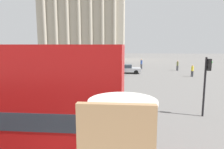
{
  "coord_description": "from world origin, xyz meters",
  "views": [
    {
      "loc": [
        1.05,
        -2.0,
        4.33
      ],
      "look_at": [
        -0.47,
        15.93,
        1.64
      ],
      "focal_mm": 32.0,
      "sensor_mm": 36.0,
      "label": 1
    }
  ],
  "objects_px": {
    "pedestrian_yellow": "(192,70)",
    "pedestrian_olive": "(178,65)",
    "car_silver": "(126,69)",
    "traffic_light_mid": "(92,65)",
    "plaza_building_left": "(85,15)",
    "pedestrian_blue": "(141,63)",
    "cafe_dining_table": "(123,122)",
    "traffic_light_far": "(84,59)",
    "traffic_light_near": "(206,78)",
    "car_black": "(109,70)"
  },
  "relations": [
    {
      "from": "car_black",
      "to": "pedestrian_olive",
      "type": "distance_m",
      "value": 12.56
    },
    {
      "from": "car_black",
      "to": "pedestrian_yellow",
      "type": "xyz_separation_m",
      "value": [
        11.55,
        -0.61,
        0.24
      ]
    },
    {
      "from": "cafe_dining_table",
      "to": "pedestrian_yellow",
      "type": "xyz_separation_m",
      "value": [
        8.7,
        26.14,
        -2.73
      ]
    },
    {
      "from": "plaza_building_left",
      "to": "pedestrian_olive",
      "type": "xyz_separation_m",
      "value": [
        20.75,
        -23.8,
        -11.63
      ]
    },
    {
      "from": "cafe_dining_table",
      "to": "traffic_light_mid",
      "type": "relative_size",
      "value": 0.21
    },
    {
      "from": "traffic_light_mid",
      "to": "pedestrian_yellow",
      "type": "distance_m",
      "value": 14.57
    },
    {
      "from": "traffic_light_mid",
      "to": "car_black",
      "type": "xyz_separation_m",
      "value": [
        0.85,
        8.13,
        -1.58
      ]
    },
    {
      "from": "cafe_dining_table",
      "to": "pedestrian_blue",
      "type": "xyz_separation_m",
      "value": [
        2.3,
        34.34,
        -2.62
      ]
    },
    {
      "from": "car_silver",
      "to": "pedestrian_yellow",
      "type": "height_order",
      "value": "pedestrian_yellow"
    },
    {
      "from": "car_silver",
      "to": "pedestrian_blue",
      "type": "relative_size",
      "value": 2.32
    },
    {
      "from": "traffic_light_far",
      "to": "pedestrian_yellow",
      "type": "bearing_deg",
      "value": 0.27
    },
    {
      "from": "car_black",
      "to": "pedestrian_yellow",
      "type": "distance_m",
      "value": 11.57
    },
    {
      "from": "car_black",
      "to": "pedestrian_olive",
      "type": "bearing_deg",
      "value": 67.38
    },
    {
      "from": "car_silver",
      "to": "pedestrian_olive",
      "type": "bearing_deg",
      "value": 153.77
    },
    {
      "from": "traffic_light_mid",
      "to": "traffic_light_far",
      "type": "distance_m",
      "value": 7.9
    },
    {
      "from": "traffic_light_mid",
      "to": "car_black",
      "type": "height_order",
      "value": "traffic_light_mid"
    },
    {
      "from": "pedestrian_yellow",
      "to": "car_silver",
      "type": "bearing_deg",
      "value": 152.19
    },
    {
      "from": "pedestrian_yellow",
      "to": "pedestrian_blue",
      "type": "height_order",
      "value": "pedestrian_blue"
    },
    {
      "from": "pedestrian_olive",
      "to": "pedestrian_blue",
      "type": "height_order",
      "value": "pedestrian_blue"
    },
    {
      "from": "traffic_light_near",
      "to": "car_black",
      "type": "distance_m",
      "value": 18.0
    },
    {
      "from": "car_black",
      "to": "pedestrian_blue",
      "type": "height_order",
      "value": "pedestrian_blue"
    },
    {
      "from": "car_black",
      "to": "car_silver",
      "type": "bearing_deg",
      "value": 76.18
    },
    {
      "from": "pedestrian_yellow",
      "to": "pedestrian_olive",
      "type": "height_order",
      "value": "pedestrian_olive"
    },
    {
      "from": "car_silver",
      "to": "pedestrian_olive",
      "type": "height_order",
      "value": "pedestrian_olive"
    },
    {
      "from": "plaza_building_left",
      "to": "pedestrian_olive",
      "type": "bearing_deg",
      "value": -48.92
    },
    {
      "from": "traffic_light_mid",
      "to": "pedestrian_blue",
      "type": "relative_size",
      "value": 1.92
    },
    {
      "from": "car_black",
      "to": "pedestrian_yellow",
      "type": "height_order",
      "value": "pedestrian_yellow"
    },
    {
      "from": "traffic_light_mid",
      "to": "pedestrian_olive",
      "type": "xyz_separation_m",
      "value": [
        11.95,
        14.01,
        -1.3
      ]
    },
    {
      "from": "car_silver",
      "to": "traffic_light_mid",
      "type": "bearing_deg",
      "value": 20.09
    },
    {
      "from": "traffic_light_near",
      "to": "traffic_light_mid",
      "type": "distance_m",
      "value": 11.68
    },
    {
      "from": "plaza_building_left",
      "to": "traffic_light_mid",
      "type": "distance_m",
      "value": 40.18
    },
    {
      "from": "plaza_building_left",
      "to": "car_black",
      "type": "xyz_separation_m",
      "value": [
        9.66,
        -29.68,
        -11.92
      ]
    },
    {
      "from": "car_silver",
      "to": "car_black",
      "type": "bearing_deg",
      "value": -14.46
    },
    {
      "from": "pedestrian_olive",
      "to": "car_black",
      "type": "bearing_deg",
      "value": -53.19
    },
    {
      "from": "traffic_light_mid",
      "to": "plaza_building_left",
      "type": "bearing_deg",
      "value": 103.1
    },
    {
      "from": "traffic_light_mid",
      "to": "car_black",
      "type": "bearing_deg",
      "value": 84.0
    },
    {
      "from": "pedestrian_olive",
      "to": "plaza_building_left",
      "type": "bearing_deg",
      "value": -130.02
    },
    {
      "from": "cafe_dining_table",
      "to": "pedestrian_olive",
      "type": "distance_m",
      "value": 33.76
    },
    {
      "from": "cafe_dining_table",
      "to": "car_silver",
      "type": "bearing_deg",
      "value": 90.61
    },
    {
      "from": "traffic_light_mid",
      "to": "car_silver",
      "type": "height_order",
      "value": "traffic_light_mid"
    },
    {
      "from": "plaza_building_left",
      "to": "car_black",
      "type": "distance_m",
      "value": 33.41
    },
    {
      "from": "traffic_light_mid",
      "to": "pedestrian_olive",
      "type": "relative_size",
      "value": 2.03
    },
    {
      "from": "cafe_dining_table",
      "to": "traffic_light_far",
      "type": "height_order",
      "value": "cafe_dining_table"
    },
    {
      "from": "pedestrian_yellow",
      "to": "pedestrian_olive",
      "type": "bearing_deg",
      "value": 81.81
    },
    {
      "from": "plaza_building_left",
      "to": "pedestrian_blue",
      "type": "bearing_deg",
      "value": -56.16
    },
    {
      "from": "plaza_building_left",
      "to": "pedestrian_yellow",
      "type": "xyz_separation_m",
      "value": [
        21.21,
        -30.29,
        -11.68
      ]
    },
    {
      "from": "plaza_building_left",
      "to": "traffic_light_mid",
      "type": "bearing_deg",
      "value": -76.9
    },
    {
      "from": "traffic_light_far",
      "to": "pedestrian_yellow",
      "type": "height_order",
      "value": "traffic_light_far"
    },
    {
      "from": "traffic_light_far",
      "to": "car_silver",
      "type": "relative_size",
      "value": 0.85
    },
    {
      "from": "pedestrian_olive",
      "to": "cafe_dining_table",
      "type": "bearing_deg",
      "value": -5.27
    }
  ]
}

